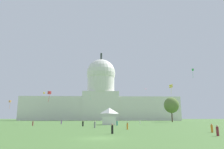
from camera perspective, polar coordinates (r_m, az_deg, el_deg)
The scene contains 22 objects.
ground_plane at distance 26.20m, azimuth -3.42°, elevation -17.20°, with size 800.00×800.00×0.00m, color #4C7538.
capitol_building at distance 194.38m, azimuth -3.13°, elevation -6.92°, with size 143.39×27.24×64.46m.
event_tent at distance 75.10m, azimuth -0.76°, elevation -11.46°, with size 5.09×5.68×5.95m.
tree_east_far at distance 126.63m, azimuth 16.12°, elevation -8.17°, with size 11.78×11.73×14.19m.
person_white_near_tree_west at distance 86.47m, azimuth 7.77°, elevation -12.89°, with size 0.40×0.40×1.62m.
person_black_front_left at distance 32.93m, azimuth 0.08°, elevation -14.87°, with size 0.49×0.49×1.54m.
person_grey_back_center at distance 52.14m, azimuth -4.79°, elevation -13.68°, with size 0.55×0.55×1.67m.
person_teal_front_right at distance 67.40m, azimuth 1.40°, elevation -13.31°, with size 0.56×0.56×1.64m.
person_orange_mid_center at distance 39.52m, azimuth 25.92°, elevation -13.26°, with size 0.48×0.48×1.49m.
person_maroon_back_left at distance 70.59m, azimuth -21.07°, elevation -12.50°, with size 0.43×0.43×1.53m.
person_black_deep_crowd at distance 62.16m, azimuth -8.06°, elevation -13.35°, with size 0.47×0.47×1.60m.
person_maroon_mid_left at distance 32.54m, azimuth 27.16°, elevation -13.72°, with size 0.46×0.46×1.47m.
person_purple_back_right at distance 83.42m, azimuth -13.86°, elevation -12.73°, with size 0.45×0.45×1.52m.
person_orange_aisle_center at distance 44.85m, azimuth 4.27°, elevation -14.08°, with size 0.38×0.38×1.49m.
kite_white_mid at distance 174.13m, azimuth -0.72°, elevation -3.74°, with size 0.67×0.71×3.13m.
kite_pink_low at distance 80.87m, azimuth 9.51°, elevation -4.21°, with size 1.40×0.95×0.28m.
kite_yellow_low at distance 81.27m, azimuth 15.99°, elevation -3.13°, with size 1.29×1.23×3.91m.
kite_orange_low at distance 98.74m, azimuth -26.42°, elevation -6.72°, with size 0.69×0.72×3.40m.
kite_green_mid at distance 93.60m, azimuth 21.48°, elevation 1.00°, with size 0.55×1.07×4.11m.
kite_red_low at distance 83.84m, azimuth -16.93°, elevation -4.86°, with size 1.47×1.47×4.14m.
kite_lime_mid at distance 171.58m, azimuth -6.14°, elevation -6.03°, with size 1.07×1.11×3.78m.
kite_gold_low at distance 138.64m, azimuth -18.31°, elevation -4.88°, with size 1.19×1.19×1.02m.
Camera 1 is at (0.48, -26.08, 2.44)m, focal length 33.03 mm.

